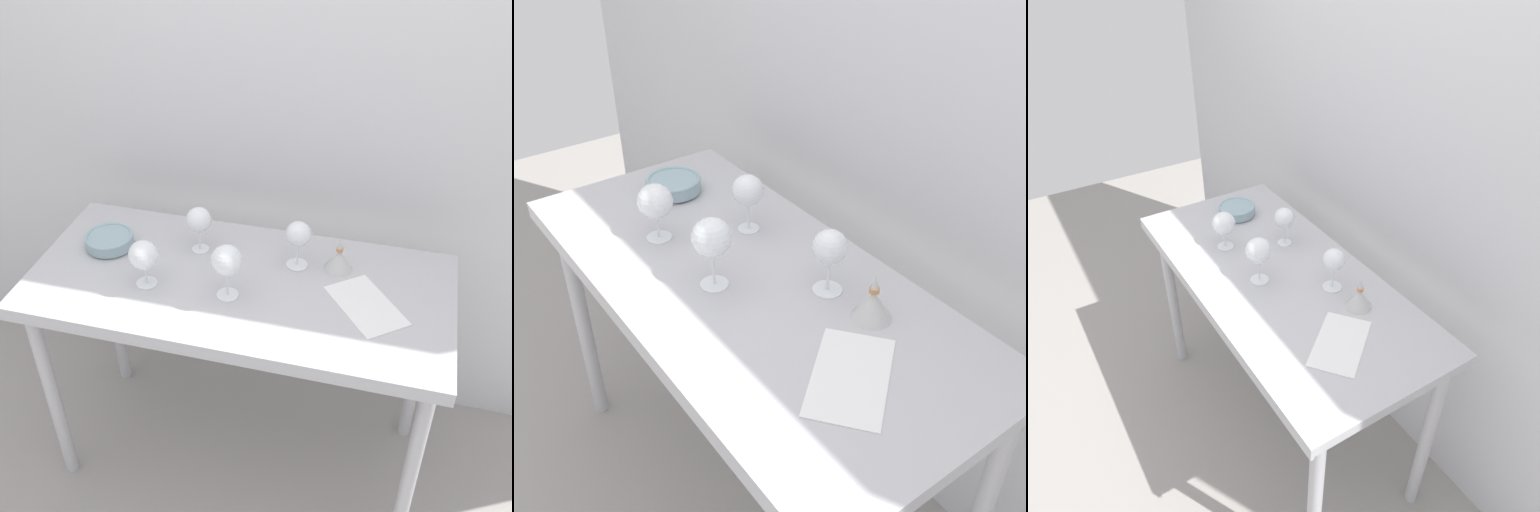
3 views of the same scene
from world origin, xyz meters
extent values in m
plane|color=gray|center=(0.00, 0.00, 0.00)|extent=(6.00, 6.00, 0.00)
cube|color=silver|center=(0.00, 0.49, 1.30)|extent=(3.80, 0.04, 2.60)
cube|color=#B5B5BA|center=(0.00, 0.00, 0.88)|extent=(1.40, 0.64, 0.04)
cube|color=#B5B5BA|center=(0.00, -0.33, 0.88)|extent=(1.40, 0.01, 0.05)
cylinder|color=#B5B5BA|center=(-0.64, -0.26, 0.43)|extent=(0.05, 0.05, 0.86)
cylinder|color=#B5B5BA|center=(-0.64, 0.26, 0.43)|extent=(0.05, 0.05, 0.86)
cylinder|color=white|center=(0.17, 0.13, 0.90)|extent=(0.07, 0.07, 0.00)
cylinder|color=white|center=(0.17, 0.13, 0.95)|extent=(0.01, 0.01, 0.09)
sphere|color=white|center=(0.17, 0.13, 1.03)|extent=(0.09, 0.09, 0.09)
cylinder|color=maroon|center=(0.17, 0.13, 1.01)|extent=(0.06, 0.06, 0.02)
cylinder|color=white|center=(-0.18, 0.13, 0.90)|extent=(0.06, 0.06, 0.00)
cylinder|color=white|center=(-0.18, 0.13, 0.95)|extent=(0.01, 0.01, 0.08)
sphere|color=white|center=(-0.18, 0.13, 1.03)|extent=(0.09, 0.09, 0.09)
cylinder|color=maroon|center=(-0.18, 0.13, 1.01)|extent=(0.06, 0.06, 0.02)
cylinder|color=white|center=(-0.29, -0.10, 0.90)|extent=(0.07, 0.07, 0.00)
cylinder|color=white|center=(-0.29, -0.10, 0.94)|extent=(0.01, 0.01, 0.07)
sphere|color=white|center=(-0.29, -0.10, 1.02)|extent=(0.10, 0.10, 0.10)
cylinder|color=maroon|center=(-0.29, -0.10, 1.00)|extent=(0.07, 0.07, 0.03)
cylinder|color=white|center=(-0.01, -0.09, 0.90)|extent=(0.07, 0.07, 0.00)
cylinder|color=white|center=(-0.01, -0.09, 0.95)|extent=(0.01, 0.01, 0.09)
sphere|color=white|center=(-0.01, -0.09, 1.04)|extent=(0.10, 0.10, 0.10)
cylinder|color=maroon|center=(-0.01, -0.09, 1.02)|extent=(0.07, 0.07, 0.02)
cube|color=white|center=(0.42, -0.03, 0.90)|extent=(0.29, 0.31, 0.00)
cylinder|color=beige|center=(-0.49, 0.06, 0.90)|extent=(0.13, 0.13, 0.01)
cylinder|color=#8CA8B2|center=(-0.49, 0.06, 0.93)|extent=(0.17, 0.17, 0.04)
torus|color=#8CA8B2|center=(-0.49, 0.06, 0.94)|extent=(0.17, 0.17, 0.01)
cone|color=#BCBCBC|center=(0.31, 0.14, 0.94)|extent=(0.10, 0.10, 0.07)
cylinder|color=#C17F4C|center=(0.31, 0.14, 0.98)|extent=(0.02, 0.02, 0.01)
cone|color=#BCBCBC|center=(0.31, 0.14, 1.00)|extent=(0.02, 0.02, 0.04)
camera|label=1|loc=(0.47, -1.56, 2.19)|focal=44.08mm
camera|label=2|loc=(1.07, -0.71, 1.84)|focal=43.90mm
camera|label=3|loc=(1.33, -0.81, 2.11)|focal=35.29mm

